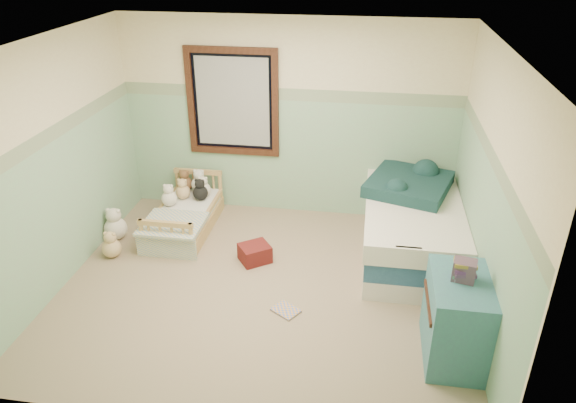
% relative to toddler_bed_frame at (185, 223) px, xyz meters
% --- Properties ---
extents(floor, '(4.20, 3.60, 0.02)m').
position_rel_toddler_bed_frame_xyz_m(floor, '(1.19, -1.05, -0.09)').
color(floor, gray).
rests_on(floor, ground).
extents(ceiling, '(4.20, 3.60, 0.02)m').
position_rel_toddler_bed_frame_xyz_m(ceiling, '(1.19, -1.05, 2.43)').
color(ceiling, silver).
rests_on(ceiling, wall_back).
extents(wall_back, '(4.20, 0.04, 2.50)m').
position_rel_toddler_bed_frame_xyz_m(wall_back, '(1.19, 0.75, 1.17)').
color(wall_back, beige).
rests_on(wall_back, floor).
extents(wall_front, '(4.20, 0.04, 2.50)m').
position_rel_toddler_bed_frame_xyz_m(wall_front, '(1.19, -2.85, 1.17)').
color(wall_front, beige).
rests_on(wall_front, floor).
extents(wall_left, '(0.04, 3.60, 2.50)m').
position_rel_toddler_bed_frame_xyz_m(wall_left, '(-0.91, -1.05, 1.17)').
color(wall_left, beige).
rests_on(wall_left, floor).
extents(wall_right, '(0.04, 3.60, 2.50)m').
position_rel_toddler_bed_frame_xyz_m(wall_right, '(3.29, -1.05, 1.17)').
color(wall_right, beige).
rests_on(wall_right, floor).
extents(wainscot_mint, '(4.20, 0.01, 1.50)m').
position_rel_toddler_bed_frame_xyz_m(wainscot_mint, '(1.19, 0.74, 0.67)').
color(wainscot_mint, '#8AA98C').
rests_on(wainscot_mint, floor).
extents(border_strip, '(4.20, 0.01, 0.15)m').
position_rel_toddler_bed_frame_xyz_m(border_strip, '(1.19, 0.74, 1.49)').
color(border_strip, '#456B49').
rests_on(border_strip, wall_back).
extents(window_frame, '(1.16, 0.06, 1.36)m').
position_rel_toddler_bed_frame_xyz_m(window_frame, '(0.49, 0.71, 1.37)').
color(window_frame, black).
rests_on(window_frame, wall_back).
extents(window_blinds, '(0.92, 0.01, 1.12)m').
position_rel_toddler_bed_frame_xyz_m(window_blinds, '(0.49, 0.72, 1.37)').
color(window_blinds, '#B4B4B0').
rests_on(window_blinds, window_frame).
extents(toddler_bed_frame, '(0.65, 1.30, 0.17)m').
position_rel_toddler_bed_frame_xyz_m(toddler_bed_frame, '(0.00, 0.00, 0.00)').
color(toddler_bed_frame, tan).
rests_on(toddler_bed_frame, floor).
extents(toddler_mattress, '(0.59, 1.24, 0.12)m').
position_rel_toddler_bed_frame_xyz_m(toddler_mattress, '(0.00, 0.00, 0.14)').
color(toddler_mattress, silver).
rests_on(toddler_mattress, toddler_bed_frame).
extents(patchwork_quilt, '(0.70, 0.65, 0.03)m').
position_rel_toddler_bed_frame_xyz_m(patchwork_quilt, '(0.00, -0.40, 0.22)').
color(patchwork_quilt, '#779CBD').
rests_on(patchwork_quilt, toddler_mattress).
extents(plush_bed_brown, '(0.20, 0.20, 0.20)m').
position_rel_toddler_bed_frame_xyz_m(plush_bed_brown, '(-0.15, 0.50, 0.30)').
color(plush_bed_brown, brown).
rests_on(plush_bed_brown, toddler_mattress).
extents(plush_bed_white, '(0.21, 0.21, 0.21)m').
position_rel_toddler_bed_frame_xyz_m(plush_bed_white, '(0.05, 0.50, 0.31)').
color(plush_bed_white, silver).
rests_on(plush_bed_white, toddler_mattress).
extents(plush_bed_tan, '(0.19, 0.19, 0.19)m').
position_rel_toddler_bed_frame_xyz_m(plush_bed_tan, '(-0.10, 0.28, 0.30)').
color(plush_bed_tan, '#DBB47E').
rests_on(plush_bed_tan, toddler_mattress).
extents(plush_bed_dark, '(0.19, 0.19, 0.19)m').
position_rel_toddler_bed_frame_xyz_m(plush_bed_dark, '(0.13, 0.28, 0.30)').
color(plush_bed_dark, black).
rests_on(plush_bed_dark, toddler_mattress).
extents(plush_floor_cream, '(0.28, 0.28, 0.28)m').
position_rel_toddler_bed_frame_xyz_m(plush_floor_cream, '(-0.76, -0.34, 0.05)').
color(plush_floor_cream, silver).
rests_on(plush_floor_cream, floor).
extents(plush_floor_tan, '(0.22, 0.22, 0.22)m').
position_rel_toddler_bed_frame_xyz_m(plush_floor_tan, '(-0.63, -0.73, 0.03)').
color(plush_floor_tan, '#DBB47E').
rests_on(plush_floor_tan, floor).
extents(twin_bed_frame, '(1.02, 2.03, 0.22)m').
position_rel_toddler_bed_frame_xyz_m(twin_bed_frame, '(2.74, -0.10, 0.03)').
color(twin_bed_frame, silver).
rests_on(twin_bed_frame, floor).
extents(twin_boxspring, '(1.02, 2.03, 0.22)m').
position_rel_toddler_bed_frame_xyz_m(twin_boxspring, '(2.74, -0.10, 0.25)').
color(twin_boxspring, navy).
rests_on(twin_boxspring, twin_bed_frame).
extents(twin_mattress, '(1.06, 2.07, 0.22)m').
position_rel_toddler_bed_frame_xyz_m(twin_mattress, '(2.74, -0.10, 0.47)').
color(twin_mattress, white).
rests_on(twin_mattress, twin_boxspring).
extents(teal_blanket, '(1.10, 1.14, 0.14)m').
position_rel_toddler_bed_frame_xyz_m(teal_blanket, '(2.69, 0.20, 0.65)').
color(teal_blanket, '#153939').
rests_on(teal_blanket, twin_mattress).
extents(dresser, '(0.49, 0.78, 0.78)m').
position_rel_toddler_bed_frame_xyz_m(dresser, '(3.04, -1.77, 0.31)').
color(dresser, '#3A647A').
rests_on(dresser, floor).
extents(book_stack, '(0.21, 0.18, 0.18)m').
position_rel_toddler_bed_frame_xyz_m(book_stack, '(3.04, -1.74, 0.79)').
color(book_stack, brown).
rests_on(book_stack, dresser).
extents(red_pillow, '(0.42, 0.41, 0.20)m').
position_rel_toddler_bed_frame_xyz_m(red_pillow, '(1.01, -0.57, 0.02)').
color(red_pillow, maroon).
rests_on(red_pillow, floor).
extents(floor_book, '(0.32, 0.30, 0.02)m').
position_rel_toddler_bed_frame_xyz_m(floor_book, '(1.50, -1.41, -0.07)').
color(floor_book, '#FCAA31').
rests_on(floor_book, floor).
extents(extra_plush_0, '(0.20, 0.20, 0.20)m').
position_rel_toddler_bed_frame_xyz_m(extra_plush_0, '(-0.20, 0.07, 0.30)').
color(extra_plush_0, silver).
rests_on(extra_plush_0, toddler_mattress).
extents(extra_plush_1, '(0.19, 0.19, 0.19)m').
position_rel_toddler_bed_frame_xyz_m(extra_plush_1, '(0.14, 0.38, 0.30)').
color(extra_plush_1, silver).
rests_on(extra_plush_1, toddler_mattress).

